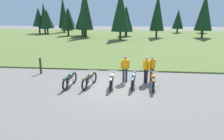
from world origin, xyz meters
TOP-DOWN VIEW (x-y plane):
  - ground_plane at (0.00, 0.00)m, footprint 140.00×140.00m
  - grass_moorland at (0.00, 25.82)m, footprint 80.00×44.00m
  - forest_treeline at (-4.90, 32.50)m, footprint 39.56×24.73m
  - motorcycle_british_green at (-2.42, -0.15)m, footprint 0.62×2.10m
  - motorcycle_olive at (-1.27, 0.02)m, footprint 0.69×2.08m
  - motorcycle_cream at (0.06, 0.03)m, footprint 0.62×2.10m
  - motorcycle_sky_blue at (1.32, 0.22)m, footprint 0.62×2.10m
  - motorcycle_orange at (2.45, 0.10)m, footprint 0.62×2.10m
  - rider_in_hivis_vest at (2.07, 1.05)m, footprint 0.38×0.47m
  - rider_with_back_turned at (2.46, 1.43)m, footprint 0.40×0.43m
  - rider_checking_bike at (0.76, 1.18)m, footprint 0.54×0.28m
  - trail_marker_post at (-5.44, 2.47)m, footprint 0.12×0.12m

SIDE VIEW (x-z plane):
  - ground_plane at x=0.00m, z-range 0.00..0.00m
  - grass_moorland at x=0.00m, z-range 0.00..0.10m
  - motorcycle_british_green at x=-2.42m, z-range 0.00..0.88m
  - motorcycle_olive at x=-1.27m, z-range 0.00..0.88m
  - motorcycle_cream at x=0.06m, z-range 0.00..0.88m
  - motorcycle_sky_blue at x=1.32m, z-range 0.00..0.88m
  - motorcycle_orange at x=2.45m, z-range 0.00..0.88m
  - trail_marker_post at x=-5.44m, z-range 0.00..1.15m
  - rider_in_hivis_vest at x=2.07m, z-range 0.11..1.78m
  - rider_with_back_turned at x=2.46m, z-range 0.11..1.78m
  - rider_checking_bike at x=0.76m, z-range 0.11..1.78m
  - forest_treeline at x=-4.90m, z-range -0.16..8.47m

